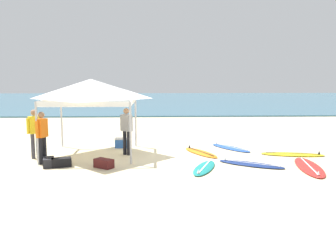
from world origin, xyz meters
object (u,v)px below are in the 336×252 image
surfboard_yellow (293,154)px  person_grey (126,128)px  canopy_tent (91,89)px  surfboard_orange (201,152)px  person_yellow (35,130)px  gear_bag_on_sand (49,162)px  surfboard_blue (230,148)px  surfboard_navy (251,164)px  surfboard_red (309,167)px  gear_bag_by_pole (62,162)px  surfboard_teal (204,168)px  gear_bag_near_tent (104,163)px  cooler_box (121,143)px  person_orange (42,134)px

surfboard_yellow → person_grey: bearing=177.3°
canopy_tent → surfboard_orange: bearing=0.4°
canopy_tent → person_yellow: size_ratio=1.82×
person_yellow → gear_bag_on_sand: person_yellow is taller
surfboard_blue → person_yellow: size_ratio=1.17×
surfboard_yellow → surfboard_navy: bearing=-144.1°
surfboard_red → gear_bag_on_sand: (-8.18, 0.47, 0.10)m
surfboard_orange → surfboard_yellow: (3.31, -0.45, -0.00)m
person_yellow → surfboard_navy: bearing=-9.7°
surfboard_yellow → gear_bag_by_pole: size_ratio=3.84×
surfboard_teal → gear_bag_near_tent: 3.13m
surfboard_red → gear_bag_near_tent: size_ratio=4.42×
surfboard_yellow → cooler_box: 6.57m
surfboard_navy → cooler_box: 5.38m
person_grey → surfboard_navy: bearing=-22.1°
cooler_box → person_yellow: bearing=-147.4°
person_yellow → person_orange: bearing=-57.8°
gear_bag_near_tent → person_yellow: bearing=151.1°
surfboard_red → surfboard_teal: size_ratio=1.31×
person_orange → surfboard_yellow: bearing=6.2°
person_orange → gear_bag_on_sand: bearing=-54.0°
gear_bag_by_pole → person_orange: bearing=148.5°
canopy_tent → person_grey: (1.25, -0.14, -1.40)m
surfboard_teal → surfboard_orange: bearing=85.6°
canopy_tent → surfboard_navy: bearing=-18.7°
person_grey → person_yellow: bearing=-172.3°
surfboard_teal → surfboard_yellow: bearing=27.5°
surfboard_orange → person_yellow: 5.96m
gear_bag_near_tent → surfboard_orange: bearing=31.4°
cooler_box → surfboard_navy: bearing=-34.4°
surfboard_navy → gear_bag_by_pole: (-6.04, 0.01, 0.10)m
gear_bag_by_pole → gear_bag_on_sand: 0.42m
surfboard_teal → surfboard_blue: bearing=64.6°
surfboard_yellow → surfboard_navy: 2.37m
surfboard_navy → cooler_box: size_ratio=4.28×
surfboard_blue → person_yellow: (-7.15, -1.42, 0.95)m
surfboard_teal → person_grey: (-2.55, 2.09, 0.95)m
cooler_box → surfboard_blue: bearing=-4.9°
surfboard_teal → person_yellow: bearing=163.7°
canopy_tent → surfboard_red: bearing=-17.5°
surfboard_orange → surfboard_red: same height
surfboard_yellow → gear_bag_near_tent: bearing=-166.7°
canopy_tent → person_orange: 2.39m
surfboard_teal → gear_bag_on_sand: 4.92m
surfboard_navy → surfboard_teal: bearing=-164.9°
surfboard_teal → surfboard_navy: bearing=15.1°
gear_bag_by_pole → cooler_box: bearing=62.2°
person_grey → gear_bag_by_pole: size_ratio=2.85×
person_grey → gear_bag_by_pole: (-1.93, -1.66, -0.85)m
surfboard_yellow → surfboard_blue: bearing=147.5°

